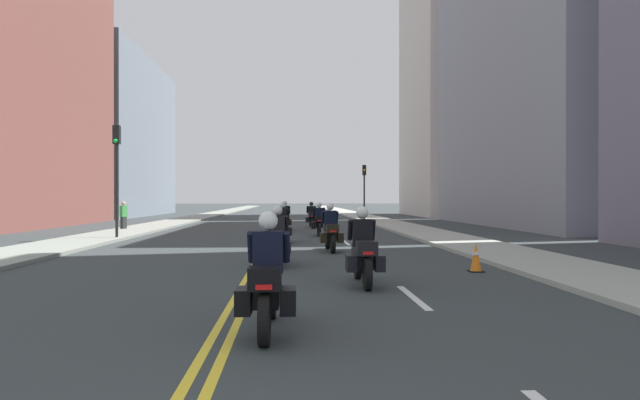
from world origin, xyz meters
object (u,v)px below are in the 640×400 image
object	(u,v)px
motorcycle_0	(268,284)
motorcycle_4	(282,226)
pedestrian_0	(124,216)
motorcycle_1	(363,254)
motorcycle_2	(277,241)
motorcycle_6	(285,219)
traffic_light_near	(117,162)
traffic_light_far	(364,182)
traffic_cone_0	(476,257)
motorcycle_5	(319,222)
motorcycle_3	(330,232)
motorcycle_7	(311,217)

from	to	relation	value
motorcycle_0	motorcycle_4	size ratio (longest dim) A/B	1.00
motorcycle_4	pedestrian_0	distance (m)	12.20
pedestrian_0	motorcycle_1	bearing A→B (deg)	59.18
motorcycle_2	motorcycle_4	xyz separation A→B (m)	(0.01, 7.41, 0.02)
motorcycle_6	traffic_light_near	size ratio (longest dim) A/B	0.46
motorcycle_1	traffic_light_far	size ratio (longest dim) A/B	0.50
motorcycle_6	motorcycle_0	bearing A→B (deg)	-88.21
traffic_cone_0	motorcycle_5	bearing A→B (deg)	103.78
motorcycle_3	motorcycle_5	size ratio (longest dim) A/B	1.00
motorcycle_2	traffic_cone_0	distance (m)	5.12
motorcycle_3	motorcycle_4	world-z (taller)	motorcycle_3
motorcycle_6	traffic_light_near	distance (m)	9.59
motorcycle_0	pedestrian_0	size ratio (longest dim) A/B	1.34
motorcycle_2	motorcycle_5	bearing A→B (deg)	84.70
motorcycle_7	traffic_light_near	xyz separation A→B (m)	(-8.73, -9.56, 2.73)
motorcycle_4	traffic_cone_0	bearing A→B (deg)	-62.89
motorcycle_6	traffic_cone_0	world-z (taller)	motorcycle_6
motorcycle_4	traffic_light_far	size ratio (longest dim) A/B	0.49
motorcycle_0	motorcycle_7	bearing A→B (deg)	87.69
motorcycle_0	motorcycle_7	distance (m)	26.13
motorcycle_4	motorcycle_5	world-z (taller)	motorcycle_4
traffic_light_near	pedestrian_0	world-z (taller)	traffic_light_near
traffic_light_near	motorcycle_7	bearing A→B (deg)	47.60
motorcycle_0	motorcycle_4	world-z (taller)	motorcycle_4
motorcycle_3	traffic_cone_0	size ratio (longest dim) A/B	3.02
motorcycle_6	traffic_cone_0	bearing A→B (deg)	-71.99
motorcycle_7	pedestrian_0	bearing A→B (deg)	-165.83
traffic_light_near	traffic_light_far	world-z (taller)	traffic_light_near
motorcycle_4	traffic_cone_0	xyz separation A→B (m)	(4.86, -8.95, -0.31)
motorcycle_0	traffic_light_far	bearing A→B (deg)	81.35
traffic_light_near	motorcycle_1	bearing A→B (deg)	-54.60
motorcycle_3	motorcycle_7	bearing A→B (deg)	87.94
motorcycle_0	traffic_light_near	world-z (taller)	traffic_light_near
motorcycle_2	motorcycle_5	world-z (taller)	motorcycle_5
motorcycle_0	motorcycle_3	xyz separation A→B (m)	(1.63, 11.03, 0.00)
motorcycle_3	motorcycle_6	world-z (taller)	motorcycle_6
motorcycle_6	motorcycle_7	xyz separation A→B (m)	(1.59, 3.77, -0.02)
motorcycle_0	motorcycle_7	size ratio (longest dim) A/B	0.99
motorcycle_3	pedestrian_0	size ratio (longest dim) A/B	1.33
motorcycle_1	motorcycle_7	world-z (taller)	motorcycle_1
motorcycle_5	traffic_light_far	world-z (taller)	traffic_light_far
motorcycle_0	motorcycle_7	xyz separation A→B (m)	(1.54, 26.09, -0.01)
motorcycle_4	traffic_cone_0	world-z (taller)	motorcycle_4
motorcycle_2	motorcycle_3	xyz separation A→B (m)	(1.70, 3.72, 0.00)
motorcycle_2	motorcycle_7	world-z (taller)	motorcycle_2
motorcycle_7	traffic_light_near	distance (m)	13.24
motorcycle_1	motorcycle_3	xyz separation A→B (m)	(-0.16, 7.14, -0.01)
motorcycle_0	motorcycle_3	size ratio (longest dim) A/B	1.00
motorcycle_3	traffic_cone_0	distance (m)	6.15
traffic_light_far	pedestrian_0	size ratio (longest dim) A/B	2.73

